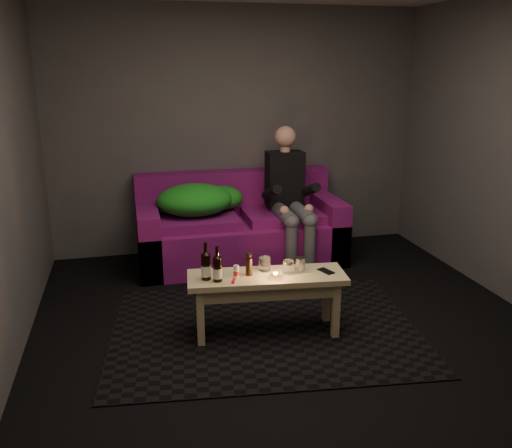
# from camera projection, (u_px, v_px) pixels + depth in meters

# --- Properties ---
(floor) EXTENTS (4.50, 4.50, 0.00)m
(floor) POSITION_uv_depth(u_px,v_px,m) (298.00, 339.00, 4.11)
(floor) COLOR black
(floor) RESTS_ON ground
(room) EXTENTS (4.50, 4.50, 4.50)m
(room) POSITION_uv_depth(u_px,v_px,m) (284.00, 114.00, 4.07)
(room) COLOR silver
(room) RESTS_ON ground
(rug) EXTENTS (2.55, 1.97, 0.01)m
(rug) POSITION_uv_depth(u_px,v_px,m) (265.00, 329.00, 4.25)
(rug) COLOR black
(rug) RESTS_ON floor
(sofa) EXTENTS (2.09, 0.94, 0.90)m
(sofa) POSITION_uv_depth(u_px,v_px,m) (239.00, 230.00, 5.69)
(sofa) COLOR #6F0E63
(sofa) RESTS_ON floor
(green_blanket) EXTENTS (0.92, 0.63, 0.31)m
(green_blanket) POSITION_uv_depth(u_px,v_px,m) (199.00, 200.00, 5.49)
(green_blanket) COLOR #1C8518
(green_blanket) RESTS_ON sofa
(person) EXTENTS (0.38, 0.87, 1.40)m
(person) POSITION_uv_depth(u_px,v_px,m) (289.00, 194.00, 5.53)
(person) COLOR black
(person) RESTS_ON sofa
(coffee_table) EXTENTS (1.22, 0.50, 0.49)m
(coffee_table) POSITION_uv_depth(u_px,v_px,m) (267.00, 285.00, 4.09)
(coffee_table) COLOR tan
(coffee_table) RESTS_ON rug
(beer_bottle_a) EXTENTS (0.07, 0.07, 0.28)m
(beer_bottle_a) POSITION_uv_depth(u_px,v_px,m) (206.00, 266.00, 3.95)
(beer_bottle_a) COLOR black
(beer_bottle_a) RESTS_ON coffee_table
(beer_bottle_b) EXTENTS (0.07, 0.07, 0.27)m
(beer_bottle_b) POSITION_uv_depth(u_px,v_px,m) (217.00, 268.00, 3.92)
(beer_bottle_b) COLOR black
(beer_bottle_b) RESTS_ON coffee_table
(salt_shaker) EXTENTS (0.05, 0.05, 0.09)m
(salt_shaker) POSITION_uv_depth(u_px,v_px,m) (236.00, 271.00, 4.01)
(salt_shaker) COLOR silver
(salt_shaker) RESTS_ON coffee_table
(pepper_mill) EXTENTS (0.05, 0.05, 0.14)m
(pepper_mill) POSITION_uv_depth(u_px,v_px,m) (249.00, 267.00, 4.04)
(pepper_mill) COLOR black
(pepper_mill) RESTS_ON coffee_table
(tumbler_back) EXTENTS (0.11, 0.11, 0.11)m
(tumbler_back) POSITION_uv_depth(u_px,v_px,m) (265.00, 264.00, 4.14)
(tumbler_back) COLOR white
(tumbler_back) RESTS_ON coffee_table
(tealight) EXTENTS (0.06, 0.06, 0.04)m
(tealight) POSITION_uv_depth(u_px,v_px,m) (275.00, 275.00, 4.00)
(tealight) COLOR white
(tealight) RESTS_ON coffee_table
(tumbler_front) EXTENTS (0.10, 0.10, 0.10)m
(tumbler_front) POSITION_uv_depth(u_px,v_px,m) (288.00, 267.00, 4.08)
(tumbler_front) COLOR white
(tumbler_front) RESTS_ON coffee_table
(steel_cup) EXTENTS (0.08, 0.08, 0.10)m
(steel_cup) POSITION_uv_depth(u_px,v_px,m) (300.00, 264.00, 4.13)
(steel_cup) COLOR #ADAEB4
(steel_cup) RESTS_ON coffee_table
(smartphone) EXTENTS (0.11, 0.15, 0.01)m
(smartphone) POSITION_uv_depth(u_px,v_px,m) (326.00, 271.00, 4.13)
(smartphone) COLOR black
(smartphone) RESTS_ON coffee_table
(red_lighter) EXTENTS (0.04, 0.08, 0.01)m
(red_lighter) POSITION_uv_depth(u_px,v_px,m) (233.00, 281.00, 3.93)
(red_lighter) COLOR red
(red_lighter) RESTS_ON coffee_table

